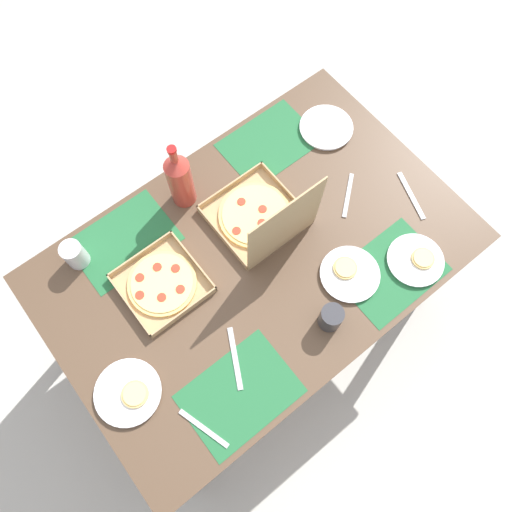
% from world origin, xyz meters
% --- Properties ---
extents(ground_plane, '(6.00, 6.00, 0.00)m').
position_xyz_m(ground_plane, '(0.00, 0.00, 0.00)').
color(ground_plane, beige).
extents(dining_table, '(1.51, 0.99, 0.76)m').
position_xyz_m(dining_table, '(0.00, 0.00, 0.65)').
color(dining_table, '#3F3328').
rests_on(dining_table, ground_plane).
extents(placemat_near_left, '(0.36, 0.26, 0.00)m').
position_xyz_m(placemat_near_left, '(-0.34, -0.34, 0.76)').
color(placemat_near_left, '#236638').
rests_on(placemat_near_left, dining_table).
extents(placemat_near_right, '(0.36, 0.26, 0.00)m').
position_xyz_m(placemat_near_right, '(0.34, -0.34, 0.76)').
color(placemat_near_right, '#236638').
rests_on(placemat_near_right, dining_table).
extents(placemat_far_left, '(0.36, 0.26, 0.00)m').
position_xyz_m(placemat_far_left, '(-0.34, 0.34, 0.76)').
color(placemat_far_left, '#236638').
rests_on(placemat_far_left, dining_table).
extents(placemat_far_right, '(0.36, 0.26, 0.00)m').
position_xyz_m(placemat_far_right, '(0.34, 0.34, 0.76)').
color(placemat_far_right, '#236638').
rests_on(placemat_far_right, dining_table).
extents(pizza_box_edge_far, '(0.31, 0.32, 0.34)m').
position_xyz_m(pizza_box_edge_far, '(-0.10, -0.09, 0.81)').
color(pizza_box_edge_far, tan).
rests_on(pizza_box_edge_far, dining_table).
extents(pizza_box_corner_right, '(0.28, 0.28, 0.04)m').
position_xyz_m(pizza_box_corner_right, '(0.32, -0.12, 0.77)').
color(pizza_box_corner_right, tan).
rests_on(pizza_box_corner_right, dining_table).
extents(plate_far_left, '(0.21, 0.21, 0.02)m').
position_xyz_m(plate_far_left, '(-0.56, -0.26, 0.76)').
color(plate_far_left, white).
rests_on(plate_far_left, dining_table).
extents(plate_near_left, '(0.20, 0.20, 0.03)m').
position_xyz_m(plate_near_left, '(-0.44, 0.37, 0.77)').
color(plate_near_left, white).
rests_on(plate_near_left, dining_table).
extents(plate_far_right, '(0.22, 0.22, 0.03)m').
position_xyz_m(plate_far_right, '(0.62, 0.12, 0.77)').
color(plate_far_right, white).
rests_on(plate_far_right, dining_table).
extents(plate_middle, '(0.21, 0.21, 0.03)m').
position_xyz_m(plate_middle, '(-0.21, 0.26, 0.77)').
color(plate_middle, white).
rests_on(plate_middle, dining_table).
extents(soda_bottle, '(0.09, 0.09, 0.32)m').
position_xyz_m(soda_bottle, '(0.06, -0.35, 0.89)').
color(soda_bottle, '#B2382D').
rests_on(soda_bottle, dining_table).
extents(cup_clear_right, '(0.08, 0.08, 0.10)m').
position_xyz_m(cup_clear_right, '(-0.05, 0.34, 0.81)').
color(cup_clear_right, '#333338').
rests_on(cup_clear_right, dining_table).
extents(cup_dark, '(0.08, 0.08, 0.11)m').
position_xyz_m(cup_dark, '(0.51, -0.38, 0.81)').
color(cup_dark, silver).
rests_on(cup_dark, dining_table).
extents(fork_by_far_right, '(0.07, 0.19, 0.00)m').
position_xyz_m(fork_by_far_right, '(0.49, 0.36, 0.76)').
color(fork_by_far_right, '#B7B7BC').
rests_on(fork_by_far_right, dining_table).
extents(fork_by_near_right, '(0.16, 0.13, 0.00)m').
position_xyz_m(fork_by_near_right, '(-0.43, 0.02, 0.76)').
color(fork_by_near_right, '#B7B7BC').
rests_on(fork_by_near_right, dining_table).
extents(knife_by_near_left, '(0.09, 0.20, 0.00)m').
position_xyz_m(knife_by_near_left, '(-0.61, 0.17, 0.76)').
color(knife_by_near_left, '#B7B7BC').
rests_on(knife_by_near_left, dining_table).
extents(knife_by_far_left, '(0.11, 0.19, 0.00)m').
position_xyz_m(knife_by_far_left, '(0.28, 0.24, 0.76)').
color(knife_by_far_left, '#B7B7BC').
rests_on(knife_by_far_left, dining_table).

